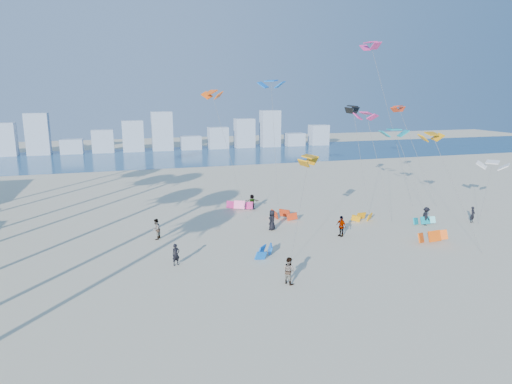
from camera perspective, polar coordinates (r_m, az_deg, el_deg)
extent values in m
plane|color=beige|center=(23.38, 4.48, -19.74)|extent=(220.00, 220.00, 0.00)
plane|color=navy|center=(91.53, -11.98, 4.40)|extent=(220.00, 220.00, 0.00)
imported|color=black|center=(33.88, -10.10, -7.80)|extent=(0.69, 0.58, 1.63)
imported|color=gray|center=(30.37, 4.16, -9.86)|extent=(1.03, 1.12, 1.84)
imported|color=black|center=(41.64, 2.05, -3.57)|extent=(1.06, 1.08, 1.88)
imported|color=gray|center=(40.50, 10.71, -4.26)|extent=(0.79, 1.18, 1.86)
imported|color=black|center=(46.05, 20.72, -2.88)|extent=(0.82, 1.23, 1.77)
imported|color=gray|center=(49.04, -0.51, -1.23)|extent=(1.58, 0.76, 1.64)
imported|color=black|center=(48.81, 25.72, -2.59)|extent=(0.68, 0.58, 1.59)
imported|color=gray|center=(39.95, -12.51, -4.61)|extent=(0.99, 1.09, 1.82)
cylinder|color=#595959|center=(35.33, 5.61, -1.95)|extent=(3.00, 3.93, 7.37)
cylinder|color=#595959|center=(46.19, 15.28, 3.04)|extent=(1.56, 3.44, 10.44)
cylinder|color=#595959|center=(47.85, 19.07, 2.13)|extent=(2.78, 2.91, 8.83)
cylinder|color=#595959|center=(46.78, -3.43, 4.85)|extent=(2.31, 5.95, 12.52)
cylinder|color=#595959|center=(48.67, 13.12, 3.98)|extent=(1.19, 2.50, 11.05)
cylinder|color=#595959|center=(49.90, 27.05, -0.04)|extent=(2.95, 2.11, 5.63)
cylinder|color=#595959|center=(52.06, 2.35, 6.34)|extent=(0.41, 3.92, 13.78)
cylinder|color=#595959|center=(54.07, 19.72, 4.33)|extent=(2.88, 4.49, 10.93)
cylinder|color=#595959|center=(40.35, 23.99, 0.06)|extent=(1.62, 5.26, 9.05)
cylinder|color=#595959|center=(53.38, 16.75, 8.26)|extent=(2.96, 6.02, 18.01)
cube|color=#9EADBF|center=(103.24, -29.24, 5.83)|extent=(4.40, 3.00, 6.60)
cube|color=#9EADBF|center=(102.00, -25.88, 6.61)|extent=(4.40, 3.00, 8.40)
cube|color=#9EADBF|center=(101.47, -22.28, 5.37)|extent=(4.40, 3.00, 3.00)
cube|color=#9EADBF|center=(100.96, -18.80, 6.12)|extent=(4.40, 3.00, 4.80)
cube|color=#9EADBF|center=(100.83, -15.30, 6.85)|extent=(4.40, 3.00, 6.60)
cube|color=#9EADBF|center=(101.10, -11.79, 7.55)|extent=(4.40, 3.00, 8.40)
cube|color=#9EADBF|center=(102.07, -8.24, 6.20)|extent=(4.40, 3.00, 3.00)
cube|color=#9EADBF|center=(103.07, -4.82, 6.85)|extent=(4.40, 3.00, 4.80)
cube|color=#9EADBF|center=(104.43, -1.47, 7.46)|extent=(4.40, 3.00, 6.60)
cube|color=#9EADBF|center=(106.15, 1.79, 8.03)|extent=(4.40, 3.00, 8.40)
cube|color=#9EADBF|center=(108.51, 4.91, 6.65)|extent=(4.40, 3.00, 3.00)
cube|color=#9EADBF|center=(110.84, 7.92, 7.17)|extent=(4.40, 3.00, 4.80)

